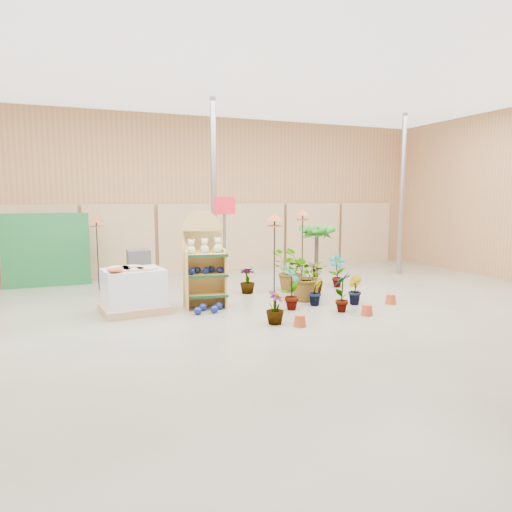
{
  "coord_description": "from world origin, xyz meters",
  "views": [
    {
      "loc": [
        -3.04,
        -7.07,
        2.19
      ],
      "look_at": [
        0.3,
        1.5,
        1.0
      ],
      "focal_mm": 32.0,
      "sensor_mm": 36.0,
      "label": 1
    }
  ],
  "objects_px": {
    "bird_table_front": "(275,220)",
    "pallet_stack": "(134,291)",
    "display_shelf": "(204,263)",
    "potted_plant_2": "(306,275)"
  },
  "relations": [
    {
      "from": "potted_plant_2",
      "to": "pallet_stack",
      "type": "bearing_deg",
      "value": 174.9
    },
    {
      "from": "display_shelf",
      "to": "potted_plant_2",
      "type": "relative_size",
      "value": 1.74
    },
    {
      "from": "bird_table_front",
      "to": "pallet_stack",
      "type": "bearing_deg",
      "value": 164.68
    },
    {
      "from": "display_shelf",
      "to": "pallet_stack",
      "type": "height_order",
      "value": "display_shelf"
    },
    {
      "from": "display_shelf",
      "to": "pallet_stack",
      "type": "relative_size",
      "value": 1.49
    },
    {
      "from": "display_shelf",
      "to": "potted_plant_2",
      "type": "height_order",
      "value": "display_shelf"
    },
    {
      "from": "display_shelf",
      "to": "potted_plant_2",
      "type": "xyz_separation_m",
      "value": [
        2.14,
        -0.29,
        -0.33
      ]
    },
    {
      "from": "bird_table_front",
      "to": "potted_plant_2",
      "type": "height_order",
      "value": "bird_table_front"
    },
    {
      "from": "pallet_stack",
      "to": "bird_table_front",
      "type": "bearing_deg",
      "value": -22.49
    },
    {
      "from": "display_shelf",
      "to": "pallet_stack",
      "type": "bearing_deg",
      "value": -171.67
    }
  ]
}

